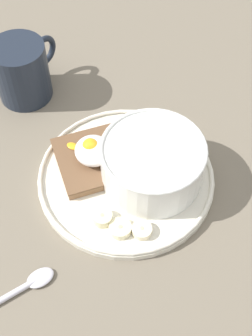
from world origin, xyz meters
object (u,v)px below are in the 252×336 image
at_px(toast_slice, 94,159).
at_px(banana_slice_left, 120,228).
at_px(poached_egg, 93,150).
at_px(banana_slice_front, 102,217).
at_px(banana_slice_back, 142,230).
at_px(spoon, 24,287).
at_px(coffee_mug, 22,70).
at_px(oatmeal_bowl, 152,163).

distance_m(toast_slice, banana_slice_left, 0.12).
height_order(poached_egg, banana_slice_front, poached_egg).
xyz_separation_m(banana_slice_back, spoon, (-0.00, -0.16, -0.01)).
bearing_deg(poached_egg, spoon, -49.73).
bearing_deg(banana_slice_left, banana_slice_front, -149.63).
bearing_deg(toast_slice, coffee_mug, -168.98).
bearing_deg(banana_slice_front, spoon, -72.82).
bearing_deg(poached_egg, toast_slice, 33.70).
relative_size(banana_slice_left, banana_slice_back, 0.92).
height_order(banana_slice_front, coffee_mug, coffee_mug).
distance_m(toast_slice, poached_egg, 0.02).
bearing_deg(spoon, poached_egg, 130.27).
bearing_deg(banana_slice_front, toast_slice, 161.97).
relative_size(banana_slice_left, coffee_mug, 0.29).
xyz_separation_m(oatmeal_bowl, spoon, (0.07, -0.22, -0.04)).
bearing_deg(oatmeal_bowl, banana_slice_left, -53.70).
height_order(banana_slice_back, spoon, banana_slice_back).
relative_size(banana_slice_front, banana_slice_left, 1.01).
bearing_deg(coffee_mug, oatmeal_bowl, 21.94).
height_order(poached_egg, spoon, poached_egg).
distance_m(oatmeal_bowl, spoon, 0.23).
xyz_separation_m(banana_slice_front, banana_slice_left, (0.02, 0.01, -0.00)).
xyz_separation_m(oatmeal_bowl, banana_slice_back, (0.07, -0.05, -0.03)).
bearing_deg(spoon, banana_slice_left, 95.75).
xyz_separation_m(poached_egg, banana_slice_back, (0.13, 0.01, -0.02)).
xyz_separation_m(poached_egg, coffee_mug, (-0.19, -0.04, 0.01)).
bearing_deg(banana_slice_front, banana_slice_back, 43.90).
relative_size(toast_slice, spoon, 1.08).
bearing_deg(coffee_mug, poached_egg, 10.92).
bearing_deg(oatmeal_bowl, spoon, -71.84).
bearing_deg(toast_slice, banana_slice_left, -7.52).
relative_size(banana_slice_front, spoon, 0.31).
bearing_deg(banana_slice_left, spoon, -84.25).
height_order(coffee_mug, spoon, coffee_mug).
distance_m(poached_egg, spoon, 0.21).
height_order(banana_slice_front, banana_slice_back, banana_slice_front).
bearing_deg(banana_slice_front, poached_egg, 162.38).
distance_m(banana_slice_front, banana_slice_left, 0.03).
xyz_separation_m(coffee_mug, spoon, (0.32, -0.12, -0.05)).
relative_size(oatmeal_bowl, coffee_mug, 1.24).
bearing_deg(banana_slice_back, coffee_mug, -171.95).
xyz_separation_m(oatmeal_bowl, coffee_mug, (-0.25, -0.10, 0.01)).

